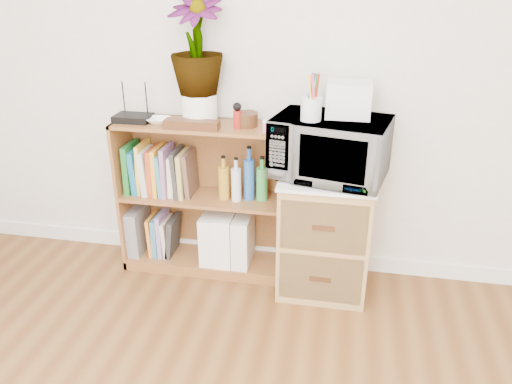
# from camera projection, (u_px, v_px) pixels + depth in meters

# --- Properties ---
(skirting_board) EXTENTS (4.00, 0.02, 0.10)m
(skirting_board) POSITION_uv_depth(u_px,v_px,m) (263.00, 253.00, 3.28)
(skirting_board) COLOR white
(skirting_board) RESTS_ON ground
(bookshelf) EXTENTS (1.00, 0.30, 0.95)m
(bookshelf) POSITION_uv_depth(u_px,v_px,m) (203.00, 199.00, 3.04)
(bookshelf) COLOR brown
(bookshelf) RESTS_ON ground
(wicker_unit) EXTENTS (0.50, 0.45, 0.70)m
(wicker_unit) POSITION_uv_depth(u_px,v_px,m) (324.00, 234.00, 2.89)
(wicker_unit) COLOR #9E7542
(wicker_unit) RESTS_ON ground
(microwave) EXTENTS (0.66, 0.52, 0.33)m
(microwave) POSITION_uv_depth(u_px,v_px,m) (330.00, 148.00, 2.66)
(microwave) COLOR silver
(microwave) RESTS_ON wicker_unit
(pen_cup) EXTENTS (0.11, 0.11, 0.12)m
(pen_cup) POSITION_uv_depth(u_px,v_px,m) (311.00, 109.00, 2.53)
(pen_cup) COLOR silver
(pen_cup) RESTS_ON microwave
(small_appliance) EXTENTS (0.23, 0.19, 0.18)m
(small_appliance) POSITION_uv_depth(u_px,v_px,m) (349.00, 99.00, 2.59)
(small_appliance) COLOR white
(small_appliance) RESTS_ON microwave
(router) EXTENTS (0.21, 0.14, 0.04)m
(router) POSITION_uv_depth(u_px,v_px,m) (133.00, 118.00, 2.88)
(router) COLOR black
(router) RESTS_ON bookshelf
(white_bowl) EXTENTS (0.13, 0.13, 0.03)m
(white_bowl) POSITION_uv_depth(u_px,v_px,m) (159.00, 120.00, 2.85)
(white_bowl) COLOR white
(white_bowl) RESTS_ON bookshelf
(plant_pot) EXTENTS (0.20, 0.20, 0.17)m
(plant_pot) POSITION_uv_depth(u_px,v_px,m) (199.00, 108.00, 2.82)
(plant_pot) COLOR white
(plant_pot) RESTS_ON bookshelf
(potted_plant) EXTENTS (0.30, 0.30, 0.53)m
(potted_plant) POSITION_uv_depth(u_px,v_px,m) (196.00, 44.00, 2.68)
(potted_plant) COLOR #2B6628
(potted_plant) RESTS_ON plant_pot
(trinket_box) EXTENTS (0.31, 0.08, 0.05)m
(trinket_box) POSITION_uv_depth(u_px,v_px,m) (192.00, 125.00, 2.74)
(trinket_box) COLOR #3A230F
(trinket_box) RESTS_ON bookshelf
(kokeshi_doll) EXTENTS (0.04, 0.04, 0.10)m
(kokeshi_doll) POSITION_uv_depth(u_px,v_px,m) (237.00, 119.00, 2.74)
(kokeshi_doll) COLOR maroon
(kokeshi_doll) RESTS_ON bookshelf
(wooden_bowl) EXTENTS (0.13, 0.13, 0.08)m
(wooden_bowl) POSITION_uv_depth(u_px,v_px,m) (246.00, 119.00, 2.79)
(wooden_bowl) COLOR #36220E
(wooden_bowl) RESTS_ON bookshelf
(paint_jars) EXTENTS (0.10, 0.04, 0.05)m
(paint_jars) POSITION_uv_depth(u_px,v_px,m) (271.00, 128.00, 2.68)
(paint_jars) COLOR pink
(paint_jars) RESTS_ON bookshelf
(file_box) EXTENTS (0.09, 0.24, 0.30)m
(file_box) POSITION_uv_depth(u_px,v_px,m) (137.00, 229.00, 3.22)
(file_box) COLOR slate
(file_box) RESTS_ON bookshelf
(magazine_holder_left) EXTENTS (0.10, 0.25, 0.32)m
(magazine_holder_left) POSITION_uv_depth(u_px,v_px,m) (212.00, 236.00, 3.12)
(magazine_holder_left) COLOR white
(magazine_holder_left) RESTS_ON bookshelf
(magazine_holder_mid) EXTENTS (0.10, 0.26, 0.32)m
(magazine_holder_mid) POSITION_uv_depth(u_px,v_px,m) (227.00, 237.00, 3.10)
(magazine_holder_mid) COLOR white
(magazine_holder_mid) RESTS_ON bookshelf
(magazine_holder_right) EXTENTS (0.10, 0.25, 0.32)m
(magazine_holder_right) POSITION_uv_depth(u_px,v_px,m) (243.00, 239.00, 3.09)
(magazine_holder_right) COLOR silver
(magazine_holder_right) RESTS_ON bookshelf
(cookbooks) EXTENTS (0.41, 0.20, 0.31)m
(cookbooks) POSITION_uv_depth(u_px,v_px,m) (159.00, 171.00, 3.01)
(cookbooks) COLOR #1C6A27
(cookbooks) RESTS_ON bookshelf
(liquor_bottles) EXTENTS (0.29, 0.07, 0.32)m
(liquor_bottles) POSITION_uv_depth(u_px,v_px,m) (244.00, 178.00, 2.93)
(liquor_bottles) COLOR #B48021
(liquor_bottles) RESTS_ON bookshelf
(lower_books) EXTENTS (0.18, 0.19, 0.29)m
(lower_books) POSITION_uv_depth(u_px,v_px,m) (164.00, 234.00, 3.20)
(lower_books) COLOR orange
(lower_books) RESTS_ON bookshelf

